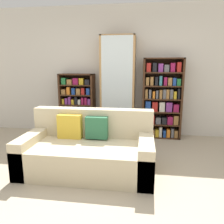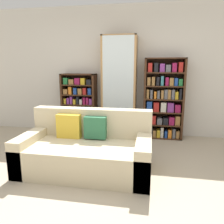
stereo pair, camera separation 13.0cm
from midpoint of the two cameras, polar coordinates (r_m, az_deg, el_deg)
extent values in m
plane|color=tan|center=(2.88, -6.46, -18.84)|extent=(16.00, 16.00, 0.00)
cube|color=beige|center=(4.77, 0.29, 10.50)|extent=(6.61, 0.06, 2.70)
cube|color=beige|center=(3.18, -7.55, -11.67)|extent=(1.82, 0.94, 0.40)
cube|color=beige|center=(3.38, -6.06, -2.70)|extent=(1.82, 0.20, 0.43)
cube|color=beige|center=(3.46, -20.83, -9.34)|extent=(0.20, 0.94, 0.52)
cube|color=beige|center=(3.05, 7.58, -11.51)|extent=(0.20, 0.94, 0.52)
cube|color=gold|center=(3.34, -12.05, -3.74)|extent=(0.36, 0.12, 0.36)
cube|color=#2D6B47|center=(3.22, -5.16, -4.09)|extent=(0.32, 0.12, 0.32)
cube|color=#3D2314|center=(4.93, -13.63, 2.09)|extent=(0.04, 0.32, 1.31)
cube|color=#3D2314|center=(4.72, -5.70, 1.93)|extent=(0.04, 0.32, 1.31)
cube|color=#3D2314|center=(4.75, -10.03, 9.67)|extent=(0.74, 0.32, 0.02)
cube|color=#3D2314|center=(4.96, -9.49, -5.30)|extent=(0.74, 0.32, 0.02)
cube|color=#3D2314|center=(4.96, -9.21, 2.32)|extent=(0.74, 0.01, 1.31)
cube|color=#3D2314|center=(4.90, -9.58, -2.82)|extent=(0.66, 0.32, 0.02)
cube|color=#3D2314|center=(4.86, -9.67, -0.43)|extent=(0.66, 0.32, 0.02)
cube|color=#3D2314|center=(4.82, -9.75, 2.01)|extent=(0.66, 0.32, 0.02)
cube|color=#3D2314|center=(4.78, -9.84, 4.49)|extent=(0.66, 0.32, 0.02)
cube|color=#3D2314|center=(4.76, -9.93, 7.00)|extent=(0.66, 0.32, 0.02)
cube|color=#1E4293|center=(5.02, -12.31, -4.48)|extent=(0.10, 0.24, 0.10)
cube|color=#8E1947|center=(4.97, -10.96, -4.41)|extent=(0.11, 0.24, 0.13)
cube|color=teal|center=(4.93, -9.58, -4.39)|extent=(0.10, 0.24, 0.15)
cube|color=orange|center=(4.89, -8.16, -4.43)|extent=(0.08, 0.24, 0.15)
cube|color=teal|center=(4.86, -6.64, -4.46)|extent=(0.08, 0.24, 0.16)
cube|color=#7A3384|center=(4.97, -12.62, -1.91)|extent=(0.07, 0.24, 0.12)
cube|color=teal|center=(4.93, -11.40, -1.94)|extent=(0.09, 0.24, 0.12)
cube|color=#237038|center=(4.89, -10.23, -1.95)|extent=(0.08, 0.24, 0.13)
cube|color=#5B5B60|center=(4.86, -9.07, -1.96)|extent=(0.07, 0.24, 0.14)
cube|color=#1E4293|center=(4.83, -7.86, -2.04)|extent=(0.06, 0.24, 0.13)
cube|color=gold|center=(4.81, -6.61, -2.25)|extent=(0.08, 0.24, 0.11)
cube|color=#8E1947|center=(4.92, -12.90, 0.54)|extent=(0.05, 0.24, 0.13)
cube|color=teal|center=(4.90, -12.14, 0.37)|extent=(0.06, 0.24, 0.11)
cube|color=#AD231E|center=(4.87, -11.35, 0.68)|extent=(0.05, 0.24, 0.16)
cube|color=orange|center=(4.85, -10.53, 0.39)|extent=(0.06, 0.24, 0.12)
cube|color=black|center=(4.83, -9.70, 0.50)|extent=(0.06, 0.24, 0.14)
cube|color=teal|center=(4.81, -8.88, 0.39)|extent=(0.05, 0.24, 0.12)
cube|color=teal|center=(4.79, -8.13, 0.49)|extent=(0.06, 0.24, 0.15)
cube|color=#AD231E|center=(4.77, -7.26, 0.32)|extent=(0.05, 0.24, 0.12)
cube|color=beige|center=(4.75, -6.47, 0.38)|extent=(0.05, 0.24, 0.14)
cube|color=gold|center=(4.89, -12.98, 2.85)|extent=(0.05, 0.24, 0.11)
cube|color=#7A3384|center=(4.86, -12.23, 2.94)|extent=(0.05, 0.24, 0.13)
cube|color=#7A3384|center=(4.84, -11.45, 3.11)|extent=(0.05, 0.24, 0.16)
cube|color=gold|center=(4.82, -10.64, 2.76)|extent=(0.05, 0.24, 0.10)
cube|color=black|center=(4.79, -9.84, 3.09)|extent=(0.05, 0.24, 0.16)
cube|color=beige|center=(4.77, -9.02, 2.75)|extent=(0.05, 0.24, 0.11)
cube|color=#8E1947|center=(4.75, -8.17, 2.99)|extent=(0.05, 0.24, 0.15)
cube|color=#8E1947|center=(4.73, -7.37, 2.97)|extent=(0.05, 0.24, 0.15)
cube|color=#7A3384|center=(4.71, -6.51, 2.82)|extent=(0.06, 0.24, 0.13)
cube|color=olive|center=(4.86, -12.93, 5.26)|extent=(0.09, 0.24, 0.11)
cube|color=orange|center=(4.82, -11.74, 5.56)|extent=(0.07, 0.24, 0.16)
cube|color=#1E4293|center=(4.78, -10.48, 5.44)|extent=(0.07, 0.24, 0.14)
cube|color=olive|center=(4.75, -9.27, 5.40)|extent=(0.08, 0.24, 0.13)
cube|color=#AD231E|center=(4.72, -8.10, 5.46)|extent=(0.07, 0.24, 0.14)
cube|color=#1E4293|center=(4.69, -6.79, 5.42)|extent=(0.07, 0.24, 0.14)
cube|color=#237038|center=(4.83, -12.91, 7.90)|extent=(0.09, 0.24, 0.14)
cube|color=olive|center=(4.79, -11.48, 7.75)|extent=(0.11, 0.24, 0.11)
cube|color=#8E1947|center=(4.75, -9.96, 7.93)|extent=(0.11, 0.24, 0.13)
cube|color=gold|center=(4.71, -8.54, 7.95)|extent=(0.09, 0.24, 0.13)
cube|color=black|center=(4.68, -7.01, 7.81)|extent=(0.09, 0.24, 0.11)
cube|color=#AD7F4C|center=(4.61, -3.40, 6.49)|extent=(0.04, 0.36, 2.07)
cube|color=#AD7F4C|center=(4.52, 4.86, 6.37)|extent=(0.04, 0.36, 2.07)
cube|color=#AD7F4C|center=(4.57, 0.73, 19.31)|extent=(0.70, 0.36, 0.02)
cube|color=#AD7F4C|center=(4.76, 0.66, -5.89)|extent=(0.70, 0.36, 0.02)
cube|color=#AD7F4C|center=(4.72, 0.97, 6.65)|extent=(0.70, 0.01, 2.07)
cube|color=silver|center=(4.38, 0.39, 6.23)|extent=(0.62, 0.01, 2.04)
cube|color=#AD7F4C|center=(4.65, 0.67, -1.01)|extent=(0.62, 0.32, 0.02)
cube|color=#AD7F4C|center=(4.58, 0.68, 3.93)|extent=(0.62, 0.32, 0.02)
cube|color=#AD7F4C|center=(4.54, 0.70, 8.99)|extent=(0.62, 0.32, 0.02)
cube|color=#AD7F4C|center=(4.53, 0.71, 14.09)|extent=(0.62, 0.32, 0.02)
cylinder|color=silver|center=(4.76, -1.96, -5.22)|extent=(0.01, 0.01, 0.08)
cone|color=silver|center=(4.74, -1.97, -4.15)|extent=(0.09, 0.09, 0.10)
cylinder|color=silver|center=(4.76, -0.20, -5.23)|extent=(0.01, 0.01, 0.08)
cone|color=silver|center=(4.73, -0.20, -4.17)|extent=(0.09, 0.09, 0.10)
cylinder|color=silver|center=(4.73, 1.53, -5.32)|extent=(0.01, 0.01, 0.08)
cone|color=silver|center=(4.71, 1.54, -4.25)|extent=(0.09, 0.09, 0.10)
cylinder|color=silver|center=(4.71, 3.27, -5.43)|extent=(0.01, 0.01, 0.08)
cone|color=silver|center=(4.68, 3.28, -4.36)|extent=(0.09, 0.09, 0.10)
cylinder|color=silver|center=(4.69, -1.93, -0.26)|extent=(0.01, 0.01, 0.08)
cone|color=silver|center=(4.67, -1.94, 0.82)|extent=(0.09, 0.09, 0.10)
cylinder|color=silver|center=(4.66, -0.18, -0.31)|extent=(0.01, 0.01, 0.08)
cone|color=silver|center=(4.65, -0.18, 0.77)|extent=(0.09, 0.09, 0.10)
cylinder|color=silver|center=(4.62, 1.55, -0.42)|extent=(0.01, 0.01, 0.08)
cone|color=silver|center=(4.60, 1.56, 0.67)|extent=(0.09, 0.09, 0.10)
cylinder|color=silver|center=(4.60, 3.33, -0.50)|extent=(0.01, 0.01, 0.08)
cone|color=silver|center=(4.58, 3.34, 0.59)|extent=(0.09, 0.09, 0.10)
cylinder|color=silver|center=(4.62, -1.97, 4.66)|extent=(0.01, 0.01, 0.08)
cone|color=silver|center=(4.61, -1.98, 5.78)|extent=(0.09, 0.09, 0.10)
cylinder|color=silver|center=(4.58, -0.21, 4.60)|extent=(0.01, 0.01, 0.08)
cone|color=silver|center=(4.57, -0.22, 5.74)|extent=(0.09, 0.09, 0.10)
cylinder|color=silver|center=(4.56, 1.59, 4.57)|extent=(0.01, 0.01, 0.08)
cone|color=silver|center=(4.55, 1.60, 5.71)|extent=(0.09, 0.09, 0.10)
cylinder|color=silver|center=(4.54, 3.40, 4.52)|extent=(0.01, 0.01, 0.08)
cone|color=silver|center=(4.53, 3.42, 5.66)|extent=(0.09, 0.09, 0.10)
cylinder|color=silver|center=(4.57, -2.23, 9.69)|extent=(0.01, 0.01, 0.09)
cone|color=silver|center=(4.56, -2.24, 10.91)|extent=(0.08, 0.08, 0.11)
cylinder|color=silver|center=(4.57, -0.74, 9.70)|extent=(0.01, 0.01, 0.09)
cone|color=silver|center=(4.56, -0.74, 10.91)|extent=(0.08, 0.08, 0.11)
cylinder|color=silver|center=(4.53, 0.69, 9.68)|extent=(0.01, 0.01, 0.09)
cone|color=silver|center=(4.53, 0.69, 10.90)|extent=(0.08, 0.08, 0.11)
cylinder|color=silver|center=(4.51, 2.16, 9.67)|extent=(0.01, 0.01, 0.09)
cone|color=silver|center=(4.51, 2.17, 10.89)|extent=(0.08, 0.08, 0.11)
cylinder|color=silver|center=(4.53, 3.68, 9.66)|extent=(0.01, 0.01, 0.09)
cone|color=silver|center=(4.52, 3.69, 10.88)|extent=(0.08, 0.08, 0.11)
cylinder|color=silver|center=(4.57, -1.76, 14.71)|extent=(0.01, 0.01, 0.08)
cone|color=silver|center=(4.57, -1.77, 15.79)|extent=(0.09, 0.09, 0.09)
cylinder|color=silver|center=(4.55, 0.74, 14.73)|extent=(0.01, 0.01, 0.08)
cone|color=silver|center=(4.55, 0.74, 15.81)|extent=(0.09, 0.09, 0.09)
cylinder|color=silver|center=(4.51, 3.22, 14.73)|extent=(0.01, 0.01, 0.08)
cone|color=silver|center=(4.52, 3.23, 15.82)|extent=(0.09, 0.09, 0.09)
cube|color=#3D2314|center=(4.56, 7.36, 3.56)|extent=(0.04, 0.32, 1.63)
cube|color=#3D2314|center=(4.61, 16.77, 3.25)|extent=(0.04, 0.32, 1.63)
cube|color=#3D2314|center=(4.53, 12.55, 13.49)|extent=(0.79, 0.32, 0.02)
cube|color=#3D2314|center=(4.75, 11.67, -6.18)|extent=(0.79, 0.32, 0.02)
cube|color=#3D2314|center=(4.72, 11.97, 3.69)|extent=(0.79, 0.01, 1.63)
cube|color=#3D2314|center=(4.68, 11.81, -2.97)|extent=(0.71, 0.32, 0.02)
cube|color=#3D2314|center=(4.62, 11.95, 0.19)|extent=(0.71, 0.32, 0.02)
cube|color=#3D2314|center=(4.57, 12.10, 3.42)|extent=(0.71, 0.32, 0.02)
cube|color=#3D2314|center=(4.54, 12.24, 6.70)|extent=(0.71, 0.32, 0.02)
cube|color=#3D2314|center=(4.53, 12.39, 10.02)|extent=(0.71, 0.32, 0.02)
cube|color=#237038|center=(4.71, 7.98, -5.13)|extent=(0.05, 0.24, 0.15)
cube|color=black|center=(4.70, 8.96, -4.88)|extent=(0.06, 0.24, 0.19)
cube|color=olive|center=(4.71, 9.82, -5.20)|extent=(0.06, 0.24, 0.14)
cube|color=gold|center=(4.71, 10.83, -5.18)|extent=(0.07, 0.24, 0.15)
cube|color=beige|center=(4.71, 11.71, -4.86)|extent=(0.06, 0.24, 0.21)
cube|color=#1E4293|center=(4.72, 12.65, -5.28)|extent=(0.05, 0.24, 0.14)
cube|color=orange|center=(4.73, 13.60, -5.14)|extent=(0.07, 0.24, 0.17)
cube|color=#5B5B60|center=(4.73, 14.58, -5.03)|extent=(0.05, 0.24, 0.19)
cube|color=olive|center=(4.75, 15.46, -5.29)|extent=(0.07, 0.24, 0.15)
cube|color=#5B5B60|center=(4.64, 8.34, -1.92)|extent=(0.08, 0.24, 0.14)
cube|color=#AD231E|center=(4.63, 9.69, -1.73)|extent=(0.08, 0.24, 0.18)
cube|color=#5B5B60|center=(4.64, 11.11, -2.04)|extent=(0.10, 0.24, 0.13)
cube|color=black|center=(4.65, 12.60, -2.04)|extent=(0.09, 0.24, 0.14)
cube|color=#8E1947|center=(4.66, 14.03, -1.96)|extent=(0.10, 0.24, 0.16)
cube|color=olive|center=(4.67, 15.45, -1.85)|extent=(0.09, 0.24, 0.18)
cube|color=#1E4293|center=(4.57, 8.56, 1.68)|extent=(0.10, 0.24, 0.21)
cube|color=#AD231E|center=(4.58, 10.28, 1.54)|extent=(0.11, 0.24, 0.19)
cube|color=beige|center=(4.59, 12.06, 1.50)|extent=(0.10, 0.24, 0.19)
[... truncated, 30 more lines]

